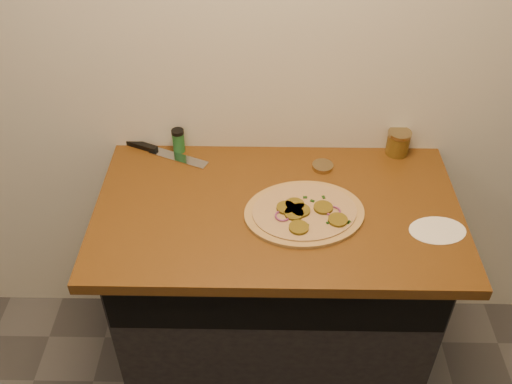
{
  "coord_description": "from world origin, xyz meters",
  "views": [
    {
      "loc": [
        -0.05,
        0.02,
        2.15
      ],
      "look_at": [
        -0.07,
        1.43,
        0.95
      ],
      "focal_mm": 40.0,
      "sensor_mm": 36.0,
      "label": 1
    }
  ],
  "objects_px": {
    "spice_shaker": "(178,140)",
    "chefs_knife": "(159,151)",
    "pizza": "(304,213)",
    "salsa_jar": "(398,142)"
  },
  "relations": [
    {
      "from": "salsa_jar",
      "to": "spice_shaker",
      "type": "bearing_deg",
      "value": 180.0
    },
    {
      "from": "pizza",
      "to": "spice_shaker",
      "type": "relative_size",
      "value": 4.83
    },
    {
      "from": "chefs_knife",
      "to": "salsa_jar",
      "type": "bearing_deg",
      "value": 0.88
    },
    {
      "from": "salsa_jar",
      "to": "spice_shaker",
      "type": "height_order",
      "value": "salsa_jar"
    },
    {
      "from": "pizza",
      "to": "spice_shaker",
      "type": "xyz_separation_m",
      "value": [
        -0.44,
        0.34,
        0.04
      ]
    },
    {
      "from": "chefs_knife",
      "to": "pizza",
      "type": "bearing_deg",
      "value": -32.34
    },
    {
      "from": "chefs_knife",
      "to": "spice_shaker",
      "type": "height_order",
      "value": "spice_shaker"
    },
    {
      "from": "spice_shaker",
      "to": "chefs_knife",
      "type": "bearing_deg",
      "value": -169.71
    },
    {
      "from": "chefs_knife",
      "to": "spice_shaker",
      "type": "distance_m",
      "value": 0.08
    },
    {
      "from": "chefs_knife",
      "to": "salsa_jar",
      "type": "height_order",
      "value": "salsa_jar"
    }
  ]
}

